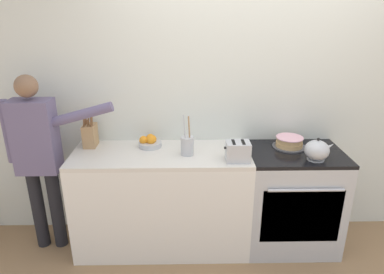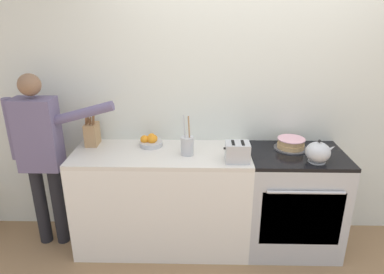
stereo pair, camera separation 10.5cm
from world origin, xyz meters
name	(u,v)px [view 1 (the left image)]	position (x,y,z in m)	size (l,w,h in m)	color
ground_plane	(252,263)	(0.00, 0.00, 0.00)	(16.00, 16.00, 0.00)	#93704C
wall_back	(249,97)	(0.00, 0.61, 1.30)	(8.00, 0.04, 2.60)	silver
counter_cabinet	(162,200)	(-0.77, 0.29, 0.45)	(1.49, 0.59, 0.91)	white
stove_range	(291,199)	(0.37, 0.29, 0.45)	(0.79, 0.62, 0.91)	#B7BABF
layer_cake	(289,142)	(0.34, 0.40, 0.95)	(0.28, 0.28, 0.09)	#4C4C51
tea_kettle	(317,150)	(0.48, 0.13, 0.99)	(0.23, 0.19, 0.19)	#B7BABF
knife_block	(90,135)	(-1.39, 0.46, 1.01)	(0.10, 0.16, 0.29)	tan
utensil_crock	(187,145)	(-0.55, 0.25, 0.99)	(0.11, 0.11, 0.34)	#B7BABF
fruit_bowl	(150,142)	(-0.87, 0.44, 0.95)	(0.20, 0.20, 0.10)	#B7BABF
toaster	(238,151)	(-0.15, 0.13, 0.98)	(0.20, 0.15, 0.16)	#B7BABF
person_baker	(38,151)	(-1.78, 0.29, 0.93)	(0.91, 0.20, 1.56)	black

